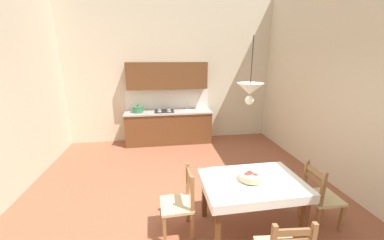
{
  "coord_description": "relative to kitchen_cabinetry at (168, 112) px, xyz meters",
  "views": [
    {
      "loc": [
        -0.37,
        -3.0,
        2.33
      ],
      "look_at": [
        0.28,
        1.26,
        1.11
      ],
      "focal_mm": 20.95,
      "sensor_mm": 36.0,
      "label": 1
    }
  ],
  "objects": [
    {
      "name": "ground_plane",
      "position": [
        0.12,
        -3.03,
        -0.91
      ],
      "size": [
        6.24,
        7.2,
        0.1
      ],
      "primitive_type": "cube",
      "color": "#99563D"
    },
    {
      "name": "wall_back",
      "position": [
        0.12,
        0.33,
        1.13
      ],
      "size": [
        6.24,
        0.12,
        3.97
      ],
      "primitive_type": "cube",
      "color": "beige",
      "rests_on": "ground_plane"
    },
    {
      "name": "wall_right",
      "position": [
        3.0,
        -3.03,
        1.13
      ],
      "size": [
        0.12,
        7.2,
        3.97
      ],
      "primitive_type": "cube",
      "color": "beige",
      "rests_on": "ground_plane"
    },
    {
      "name": "kitchen_cabinetry",
      "position": [
        0.0,
        0.0,
        0.0
      ],
      "size": [
        2.35,
        0.63,
        2.2
      ],
      "color": "brown",
      "rests_on": "ground_plane"
    },
    {
      "name": "dining_table",
      "position": [
        0.94,
        -3.54,
        -0.24
      ],
      "size": [
        1.34,
        0.91,
        0.75
      ],
      "color": "brown",
      "rests_on": "ground_plane"
    },
    {
      "name": "dining_chair_tv_side",
      "position": [
        -0.03,
        -3.46,
        -0.41
      ],
      "size": [
        0.43,
        0.43,
        0.93
      ],
      "color": "#D1BC89",
      "rests_on": "ground_plane"
    },
    {
      "name": "dining_chair_window_side",
      "position": [
        1.93,
        -3.61,
        -0.41
      ],
      "size": [
        0.43,
        0.43,
        0.93
      ],
      "color": "#D1BC89",
      "rests_on": "ground_plane"
    },
    {
      "name": "fruit_bowl",
      "position": [
        0.91,
        -3.54,
        -0.04
      ],
      "size": [
        0.3,
        0.3,
        0.12
      ],
      "color": "beige",
      "rests_on": "dining_table"
    },
    {
      "name": "pendant_lamp",
      "position": [
        0.85,
        -3.45,
        1.09
      ],
      "size": [
        0.32,
        0.32,
        0.8
      ],
      "color": "black"
    }
  ]
}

